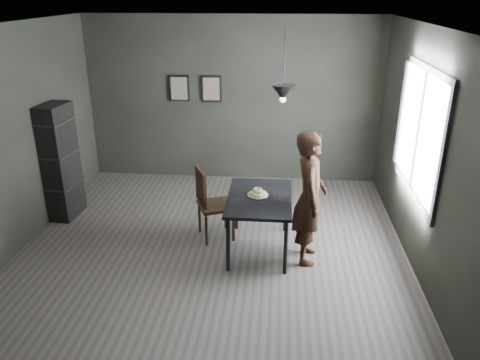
# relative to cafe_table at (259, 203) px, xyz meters

# --- Properties ---
(ground) EXTENTS (5.00, 5.00, 0.00)m
(ground) POSITION_rel_cafe_table_xyz_m (-0.60, 0.00, -0.67)
(ground) COLOR #37322F
(ground) RESTS_ON ground
(back_wall) EXTENTS (5.00, 0.10, 2.80)m
(back_wall) POSITION_rel_cafe_table_xyz_m (-0.60, 2.50, 0.73)
(back_wall) COLOR black
(back_wall) RESTS_ON ground
(ceiling) EXTENTS (5.00, 5.00, 0.02)m
(ceiling) POSITION_rel_cafe_table_xyz_m (-0.60, 0.00, 2.13)
(ceiling) COLOR silver
(ceiling) RESTS_ON ground
(window_assembly) EXTENTS (0.04, 1.96, 1.56)m
(window_assembly) POSITION_rel_cafe_table_xyz_m (1.87, 0.20, 0.93)
(window_assembly) COLOR white
(window_assembly) RESTS_ON ground
(cafe_table) EXTENTS (0.80, 1.20, 0.75)m
(cafe_table) POSITION_rel_cafe_table_xyz_m (0.00, 0.00, 0.00)
(cafe_table) COLOR black
(cafe_table) RESTS_ON ground
(white_plate) EXTENTS (0.23, 0.23, 0.01)m
(white_plate) POSITION_rel_cafe_table_xyz_m (-0.03, 0.03, 0.08)
(white_plate) COLOR white
(white_plate) RESTS_ON cafe_table
(donut_pile) EXTENTS (0.23, 0.23, 0.09)m
(donut_pile) POSITION_rel_cafe_table_xyz_m (-0.03, 0.03, 0.12)
(donut_pile) COLOR #F5E7BF
(donut_pile) RESTS_ON white_plate
(woman) EXTENTS (0.41, 0.62, 1.68)m
(woman) POSITION_rel_cafe_table_xyz_m (0.61, -0.17, 0.17)
(woman) COLOR black
(woman) RESTS_ON ground
(wood_chair) EXTENTS (0.58, 0.58, 1.01)m
(wood_chair) POSITION_rel_cafe_table_xyz_m (-0.68, 0.25, -0.10)
(wood_chair) COLOR black
(wood_chair) RESTS_ON ground
(shelf_unit) EXTENTS (0.37, 0.59, 1.69)m
(shelf_unit) POSITION_rel_cafe_table_xyz_m (-2.92, 0.75, 0.18)
(shelf_unit) COLOR black
(shelf_unit) RESTS_ON ground
(pendant_lamp) EXTENTS (0.28, 0.28, 0.86)m
(pendant_lamp) POSITION_rel_cafe_table_xyz_m (0.25, 0.10, 1.38)
(pendant_lamp) COLOR black
(pendant_lamp) RESTS_ON ground
(framed_print_left) EXTENTS (0.34, 0.04, 0.44)m
(framed_print_left) POSITION_rel_cafe_table_xyz_m (-1.50, 2.47, 0.93)
(framed_print_left) COLOR black
(framed_print_left) RESTS_ON ground
(framed_print_right) EXTENTS (0.34, 0.04, 0.44)m
(framed_print_right) POSITION_rel_cafe_table_xyz_m (-0.95, 2.47, 0.93)
(framed_print_right) COLOR black
(framed_print_right) RESTS_ON ground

